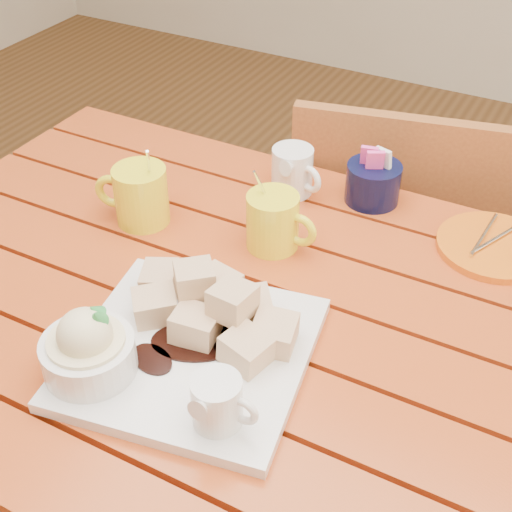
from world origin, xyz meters
The scene contains 8 objects.
table centered at (0.00, 0.00, 0.64)m, with size 1.20×0.79×0.75m.
dessert_plate centered at (-0.04, -0.14, 0.78)m, with size 0.34×0.34×0.12m.
coffee_mug_left centered at (-0.25, 0.11, 0.80)m, with size 0.12×0.09×0.14m.
coffee_mug_right centered at (-0.03, 0.15, 0.80)m, with size 0.11×0.08×0.13m.
cream_pitcher centered at (-0.07, 0.30, 0.79)m, with size 0.10×0.09×0.09m.
sugar_caddy centered at (0.06, 0.34, 0.79)m, with size 0.09×0.09×0.10m.
orange_saucer centered at (0.27, 0.30, 0.76)m, with size 0.18×0.18×0.02m.
chair_far centered at (0.05, 0.56, 0.48)m, with size 0.48×0.48×0.86m.
Camera 1 is at (0.36, -0.65, 1.42)m, focal length 50.00 mm.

